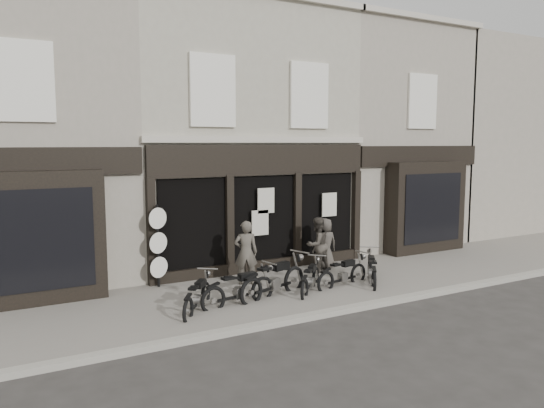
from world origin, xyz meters
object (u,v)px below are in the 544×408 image
motorcycle_2 (274,283)px  man_right (325,244)px  motorcycle_3 (310,281)px  man_centre (317,245)px  motorcycle_0 (198,299)px  motorcycle_5 (372,272)px  motorcycle_4 (343,276)px  advert_sign_post (158,250)px  motorcycle_1 (239,292)px  man_left (246,252)px

motorcycle_2 → man_right: 3.30m
motorcycle_3 → man_centre: (1.28, 1.58, 0.58)m
motorcycle_0 → motorcycle_5: bearing=-51.2°
motorcycle_4 → advert_sign_post: 5.01m
motorcycle_0 → advert_sign_post: (-0.19, 2.34, 0.77)m
advert_sign_post → man_right: bearing=-25.1°
motorcycle_1 → man_centre: size_ratio=1.27×
man_right → motorcycle_0: bearing=29.1°
motorcycle_4 → man_centre: size_ratio=1.17×
motorcycle_1 → motorcycle_4: bearing=-7.2°
motorcycle_1 → man_centre: (3.38, 1.68, 0.54)m
motorcycle_3 → advert_sign_post: bearing=102.1°
motorcycle_5 → man_right: size_ratio=1.11×
motorcycle_4 → man_right: bearing=57.3°
man_left → motorcycle_4: bearing=171.2°
motorcycle_1 → motorcycle_3: motorcycle_1 is taller
motorcycle_0 → man_centre: bearing=-30.4°
motorcycle_1 → motorcycle_5: motorcycle_1 is taller
motorcycle_1 → motorcycle_5: size_ratio=1.21×
man_left → motorcycle_2: bearing=118.8°
motorcycle_3 → motorcycle_4: bearing=-43.2°
motorcycle_3 → advert_sign_post: size_ratio=0.64×
motorcycle_4 → man_left: size_ratio=1.10×
motorcycle_1 → man_centre: bearing=17.3°
man_left → motorcycle_1: bearing=81.2°
motorcycle_4 → advert_sign_post: advert_sign_post is taller
motorcycle_2 → motorcycle_3: size_ratio=1.49×
motorcycle_5 → man_centre: (-0.69, 1.68, 0.56)m
motorcycle_1 → man_centre: man_centre is taller
man_right → motorcycle_2: bearing=40.1°
man_right → advert_sign_post: advert_sign_post is taller
motorcycle_0 → man_centre: (4.44, 1.65, 0.58)m
advert_sign_post → man_centre: bearing=-28.4°
motorcycle_3 → motorcycle_4: (1.06, 0.01, 0.01)m
man_centre → man_right: bearing=-163.6°
motorcycle_0 → motorcycle_5: 5.13m
motorcycle_5 → motorcycle_4: bearing=118.1°
motorcycle_0 → man_right: 5.26m
advert_sign_post → motorcycle_2: bearing=-63.5°
motorcycle_3 → motorcycle_4: 1.06m
man_left → advert_sign_post: 2.34m
motorcycle_3 → motorcycle_5: (1.97, -0.10, 0.02)m
motorcycle_1 → man_left: bearing=49.1°
motorcycle_4 → motorcycle_5: motorcycle_5 is taller
motorcycle_5 → man_left: (-3.15, 1.50, 0.61)m
motorcycle_0 → advert_sign_post: size_ratio=0.68×
man_centre → motorcycle_5: bearing=101.3°
motorcycle_3 → man_right: (1.72, 1.81, 0.54)m
motorcycle_2 → man_left: 1.44m
motorcycle_0 → motorcycle_1: (1.06, -0.02, 0.04)m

